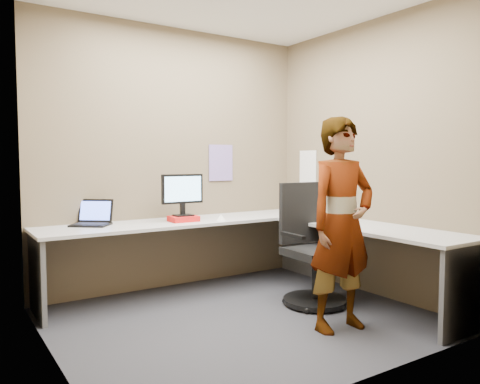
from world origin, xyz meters
TOP-DOWN VIEW (x-y plane):
  - ground at (0.00, 0.00)m, footprint 3.00×3.00m
  - wall_back at (0.00, 1.30)m, footprint 3.00×0.00m
  - wall_right at (1.50, 0.00)m, footprint 0.00×2.70m
  - wall_left at (-1.50, 0.00)m, footprint 0.00×2.70m
  - desk at (0.44, 0.39)m, footprint 2.98×2.58m
  - paper_ream at (-0.10, 0.92)m, footprint 0.27×0.20m
  - monitor at (-0.10, 0.93)m, footprint 0.43×0.13m
  - laptop at (-0.92, 1.15)m, footprint 0.43×0.42m
  - trackball_mouse at (-0.07, 0.99)m, footprint 0.12×0.08m
  - origami at (0.25, 0.78)m, footprint 0.10×0.10m
  - stapler at (1.31, 0.30)m, footprint 0.15×0.07m
  - flower at (1.13, 0.24)m, footprint 0.07×0.07m
  - calendar_purple at (0.55, 1.29)m, footprint 0.30×0.01m
  - calendar_white at (1.49, 0.90)m, footprint 0.01×0.28m
  - sticky_note_a at (1.49, 0.55)m, footprint 0.01×0.07m
  - sticky_note_b at (1.49, 0.60)m, footprint 0.01×0.07m
  - sticky_note_c at (1.49, 0.48)m, footprint 0.01×0.07m
  - sticky_note_d at (1.49, 0.70)m, footprint 0.01×0.07m
  - office_chair at (0.76, 0.02)m, footprint 0.58×0.58m
  - person at (0.52, -0.60)m, footprint 0.63×0.43m

SIDE VIEW (x-z plane):
  - ground at x=0.00m, z-range 0.00..0.00m
  - office_chair at x=0.76m, z-range -0.10..1.00m
  - desk at x=0.44m, z-range 0.22..0.95m
  - trackball_mouse at x=-0.07m, z-range 0.72..0.79m
  - paper_ream at x=-0.10m, z-range 0.73..0.78m
  - stapler at x=1.31m, z-range 0.73..0.78m
  - origami at x=0.25m, z-range 0.73..0.79m
  - laptop at x=-0.92m, z-range 0.67..0.91m
  - sticky_note_c at x=1.49m, z-range 0.76..0.84m
  - sticky_note_b at x=1.49m, z-range 0.78..0.86m
  - person at x=0.52m, z-range 0.00..1.67m
  - flower at x=1.13m, z-range 0.77..0.98m
  - sticky_note_d at x=1.49m, z-range 0.88..0.96m
  - sticky_note_a at x=1.49m, z-range 0.91..0.99m
  - monitor at x=-0.10m, z-range 0.82..1.23m
  - calendar_white at x=1.49m, z-range 1.06..1.44m
  - calendar_purple at x=0.55m, z-range 1.10..1.50m
  - wall_back at x=0.00m, z-range -0.15..2.85m
  - wall_right at x=1.50m, z-range 0.00..2.70m
  - wall_left at x=-1.50m, z-range 0.00..2.70m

